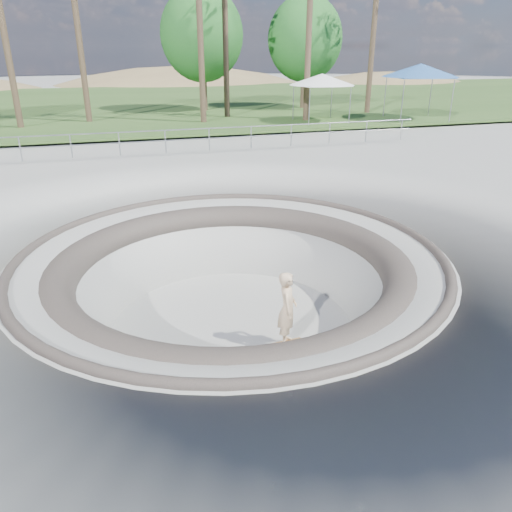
# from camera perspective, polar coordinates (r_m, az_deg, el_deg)

# --- Properties ---
(ground) EXTENTS (180.00, 180.00, 0.00)m
(ground) POSITION_cam_1_polar(r_m,az_deg,el_deg) (11.98, -2.89, 0.16)
(ground) COLOR #9A9A95
(ground) RESTS_ON ground
(skate_bowl) EXTENTS (14.00, 14.00, 4.10)m
(skate_bowl) POSITION_cam_1_polar(r_m,az_deg,el_deg) (12.80, -2.73, -7.42)
(skate_bowl) COLOR #9A9A95
(skate_bowl) RESTS_ON ground
(grass_strip) EXTENTS (180.00, 36.00, 0.12)m
(grass_strip) POSITION_cam_1_polar(r_m,az_deg,el_deg) (45.04, -13.93, 16.64)
(grass_strip) COLOR #304F1F
(grass_strip) RESTS_ON ground
(distant_hills) EXTENTS (103.20, 45.00, 28.60)m
(distant_hills) POSITION_cam_1_polar(r_m,az_deg,el_deg) (69.20, -11.48, 12.75)
(distant_hills) COLOR brown
(distant_hills) RESTS_ON ground
(safety_railing) EXTENTS (25.00, 0.06, 1.03)m
(safety_railing) POSITION_cam_1_polar(r_m,az_deg,el_deg) (23.23, -10.32, 12.78)
(safety_railing) COLOR gray
(safety_railing) RESTS_ON ground
(skateboard) EXTENTS (0.84, 0.30, 0.09)m
(skateboard) POSITION_cam_1_polar(r_m,az_deg,el_deg) (11.92, 3.49, -9.95)
(skateboard) COLOR olive
(skateboard) RESTS_ON ground
(skater) EXTENTS (0.64, 0.77, 1.82)m
(skater) POSITION_cam_1_polar(r_m,az_deg,el_deg) (11.45, 3.60, -6.05)
(skater) COLOR beige
(skater) RESTS_ON skateboard
(canopy_white) EXTENTS (5.57, 5.57, 2.82)m
(canopy_white) POSITION_cam_1_polar(r_m,az_deg,el_deg) (32.22, 7.55, 19.35)
(canopy_white) COLOR gray
(canopy_white) RESTS_ON ground
(canopy_blue) EXTENTS (6.51, 6.51, 3.35)m
(canopy_blue) POSITION_cam_1_polar(r_m,az_deg,el_deg) (34.67, 18.28, 19.49)
(canopy_blue) COLOR gray
(canopy_blue) RESTS_ON ground
(bushy_tree_mid) EXTENTS (5.76, 5.24, 8.31)m
(bushy_tree_mid) POSITION_cam_1_polar(r_m,az_deg,el_deg) (37.98, -6.22, 23.82)
(bushy_tree_mid) COLOR brown
(bushy_tree_mid) RESTS_ON ground
(bushy_tree_right) EXTENTS (5.48, 4.98, 7.91)m
(bushy_tree_right) POSITION_cam_1_polar(r_m,az_deg,el_deg) (39.66, 5.64, 23.43)
(bushy_tree_right) COLOR brown
(bushy_tree_right) RESTS_ON ground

